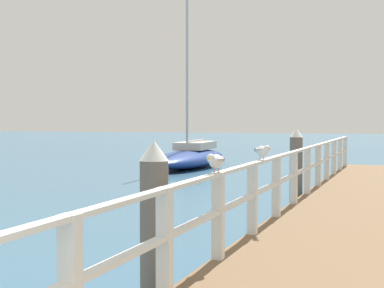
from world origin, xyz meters
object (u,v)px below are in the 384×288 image
object	(u,v)px
seagull_background	(262,150)
dock_piling_far	(296,167)
seagull_foreground	(216,160)
boat_1	(190,157)
dock_piling_near	(154,227)

from	to	relation	value
seagull_background	dock_piling_far	bearing A→B (deg)	-121.42
seagull_foreground	boat_1	world-z (taller)	boat_1
seagull_foreground	boat_1	size ratio (longest dim) A/B	0.05
dock_piling_near	seagull_background	bearing A→B (deg)	82.85
boat_1	dock_piling_far	bearing A→B (deg)	117.98
dock_piling_far	boat_1	xyz separation A→B (m)	(-5.89, 9.89, -0.46)
seagull_foreground	seagull_background	bearing A→B (deg)	-88.46
dock_piling_near	seagull_foreground	world-z (taller)	dock_piling_near
dock_piling_near	boat_1	size ratio (longest dim) A/B	0.19
dock_piling_far	seagull_background	xyz separation A→B (m)	(0.38, -5.10, 0.61)
dock_piling_near	dock_piling_far	xyz separation A→B (m)	(0.00, 8.17, 0.00)
dock_piling_far	seagull_foreground	world-z (taller)	dock_piling_far
dock_piling_far	seagull_foreground	size ratio (longest dim) A/B	3.61
seagull_foreground	dock_piling_near	bearing A→B (deg)	66.80
seagull_background	boat_1	bearing A→B (deg)	-103.03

